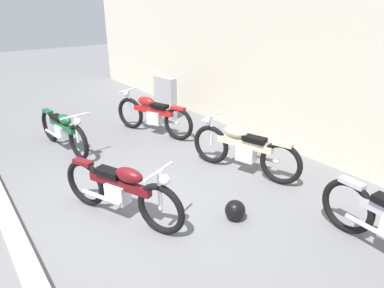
{
  "coord_description": "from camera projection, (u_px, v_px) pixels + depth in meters",
  "views": [
    {
      "loc": [
        4.1,
        -1.88,
        2.95
      ],
      "look_at": [
        -0.47,
        1.53,
        0.55
      ],
      "focal_mm": 32.19,
      "sensor_mm": 36.0,
      "label": 1
    }
  ],
  "objects": [
    {
      "name": "helmet",
      "position": [
        235.0,
        210.0,
        4.95
      ],
      "size": [
        0.3,
        0.3,
        0.3
      ],
      "primitive_type": "sphere",
      "color": "black",
      "rests_on": "ground_plane"
    },
    {
      "name": "motorcycle_green",
      "position": [
        63.0,
        130.0,
        7.16
      ],
      "size": [
        2.05,
        0.59,
        0.92
      ],
      "rotation": [
        0.0,
        0.0,
        0.13
      ],
      "color": "black",
      "rests_on": "ground_plane"
    },
    {
      "name": "curb_strip",
      "position": [
        19.0,
        248.0,
        4.33
      ],
      "size": [
        18.0,
        0.24,
        0.12
      ],
      "primitive_type": "cube",
      "color": "#B7B2A8",
      "rests_on": "ground_plane"
    },
    {
      "name": "building_wall",
      "position": [
        304.0,
        73.0,
        6.75
      ],
      "size": [
        18.0,
        0.3,
        3.24
      ],
      "primitive_type": "cube",
      "color": "beige",
      "rests_on": "ground_plane"
    },
    {
      "name": "motorcycle_cream",
      "position": [
        243.0,
        149.0,
        6.2
      ],
      "size": [
        2.1,
        0.88,
        0.98
      ],
      "rotation": [
        0.0,
        0.0,
        3.45
      ],
      "color": "black",
      "rests_on": "ground_plane"
    },
    {
      "name": "stone_marker",
      "position": [
        165.0,
        97.0,
        9.18
      ],
      "size": [
        0.75,
        0.27,
        1.08
      ],
      "primitive_type": "cube",
      "rotation": [
        0.0,
        0.0,
        0.1
      ],
      "color": "#9E9EA3",
      "rests_on": "ground_plane"
    },
    {
      "name": "motorcycle_red",
      "position": [
        153.0,
        114.0,
        8.03
      ],
      "size": [
        2.09,
        0.97,
        0.99
      ],
      "rotation": [
        0.0,
        0.0,
        3.5
      ],
      "color": "black",
      "rests_on": "ground_plane"
    },
    {
      "name": "ground_plane",
      "position": [
        130.0,
        211.0,
        5.21
      ],
      "size": [
        40.0,
        40.0,
        0.0
      ],
      "primitive_type": "plane",
      "color": "slate"
    },
    {
      "name": "motorcycle_maroon",
      "position": [
        121.0,
        190.0,
        4.86
      ],
      "size": [
        2.01,
        1.01,
        0.96
      ],
      "rotation": [
        0.0,
        0.0,
        0.4
      ],
      "color": "black",
      "rests_on": "ground_plane"
    }
  ]
}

